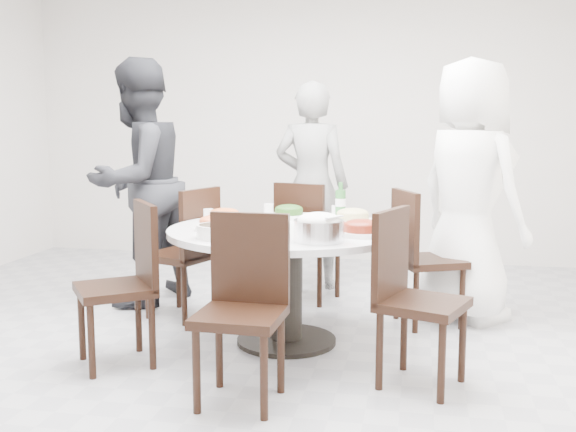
% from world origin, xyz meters
% --- Properties ---
extents(floor, '(6.00, 6.00, 0.01)m').
position_xyz_m(floor, '(0.00, 0.00, 0.00)').
color(floor, '#A7A7AC').
rests_on(floor, ground).
extents(wall_back, '(6.00, 0.01, 2.80)m').
position_xyz_m(wall_back, '(0.00, 3.00, 1.40)').
color(wall_back, silver).
rests_on(wall_back, ground).
extents(dining_table, '(1.50, 1.50, 0.75)m').
position_xyz_m(dining_table, '(0.25, 0.26, 0.38)').
color(dining_table, white).
rests_on(dining_table, floor).
extents(chair_ne, '(0.55, 0.55, 0.95)m').
position_xyz_m(chair_ne, '(1.15, 0.85, 0.47)').
color(chair_ne, black).
rests_on(chair_ne, floor).
extents(chair_n, '(0.52, 0.52, 0.95)m').
position_xyz_m(chair_n, '(0.22, 1.34, 0.47)').
color(chair_n, black).
rests_on(chair_n, floor).
extents(chair_nw, '(0.54, 0.54, 0.95)m').
position_xyz_m(chair_nw, '(-0.62, 0.70, 0.47)').
color(chair_nw, black).
rests_on(chair_nw, floor).
extents(chair_sw, '(0.59, 0.59, 0.95)m').
position_xyz_m(chair_sw, '(-0.65, -0.32, 0.47)').
color(chair_sw, black).
rests_on(chair_sw, floor).
extents(chair_s, '(0.43, 0.43, 0.95)m').
position_xyz_m(chair_s, '(0.20, -0.71, 0.47)').
color(chair_s, black).
rests_on(chair_s, floor).
extents(chair_se, '(0.54, 0.54, 0.95)m').
position_xyz_m(chair_se, '(1.10, -0.30, 0.47)').
color(chair_se, black).
rests_on(chair_se, floor).
extents(diner_right, '(1.05, 1.07, 1.86)m').
position_xyz_m(diner_right, '(1.42, 1.05, 0.93)').
color(diner_right, white).
rests_on(diner_right, floor).
extents(diner_middle, '(0.67, 0.47, 1.75)m').
position_xyz_m(diner_middle, '(0.16, 1.79, 0.88)').
color(diner_middle, black).
rests_on(diner_middle, floor).
extents(diner_left, '(0.98, 1.11, 1.90)m').
position_xyz_m(diner_left, '(-1.06, 0.98, 0.95)').
color(diner_left, black).
rests_on(diner_left, floor).
extents(dish_greens, '(0.25, 0.25, 0.06)m').
position_xyz_m(dish_greens, '(0.18, 0.70, 0.78)').
color(dish_greens, white).
rests_on(dish_greens, dining_table).
extents(dish_pale, '(0.27, 0.27, 0.07)m').
position_xyz_m(dish_pale, '(0.64, 0.57, 0.79)').
color(dish_pale, white).
rests_on(dish_pale, dining_table).
extents(dish_orange, '(0.25, 0.25, 0.07)m').
position_xyz_m(dish_orange, '(-0.21, 0.43, 0.78)').
color(dish_orange, white).
rests_on(dish_orange, dining_table).
extents(dish_redbrown, '(0.28, 0.28, 0.07)m').
position_xyz_m(dish_redbrown, '(0.74, 0.06, 0.78)').
color(dish_redbrown, white).
rests_on(dish_redbrown, dining_table).
extents(dish_tofu, '(0.25, 0.25, 0.07)m').
position_xyz_m(dish_tofu, '(-0.17, 0.08, 0.78)').
color(dish_tofu, white).
rests_on(dish_tofu, dining_table).
extents(rice_bowl, '(0.29, 0.29, 0.12)m').
position_xyz_m(rice_bowl, '(0.52, -0.18, 0.81)').
color(rice_bowl, silver).
rests_on(rice_bowl, dining_table).
extents(soup_bowl, '(0.26, 0.26, 0.08)m').
position_xyz_m(soup_bowl, '(-0.06, -0.19, 0.79)').
color(soup_bowl, white).
rests_on(soup_bowl, dining_table).
extents(beverage_bottle, '(0.07, 0.07, 0.25)m').
position_xyz_m(beverage_bottle, '(0.53, 0.78, 0.88)').
color(beverage_bottle, '#2B6C2E').
rests_on(beverage_bottle, dining_table).
extents(tea_cups, '(0.07, 0.07, 0.08)m').
position_xyz_m(tea_cups, '(0.26, 0.85, 0.79)').
color(tea_cups, white).
rests_on(tea_cups, dining_table).
extents(chopsticks, '(0.24, 0.04, 0.01)m').
position_xyz_m(chopsticks, '(0.28, 0.94, 0.76)').
color(chopsticks, tan).
rests_on(chopsticks, dining_table).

